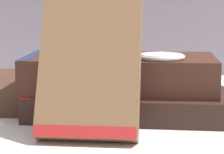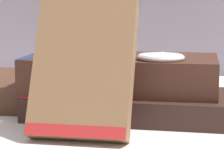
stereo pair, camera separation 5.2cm
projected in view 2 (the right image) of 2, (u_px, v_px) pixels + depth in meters
ground_plane at (102, 125)px, 0.60m from camera, size 3.00×3.00×0.00m
book_flat_bottom at (124, 104)px, 0.64m from camera, size 0.24×0.13×0.03m
book_flat_top at (117, 74)px, 0.64m from camera, size 0.23×0.12×0.04m
book_leaning_front at (83, 73)px, 0.54m from camera, size 0.10×0.08×0.14m
pocket_watch at (161, 57)px, 0.61m from camera, size 0.06×0.06×0.01m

